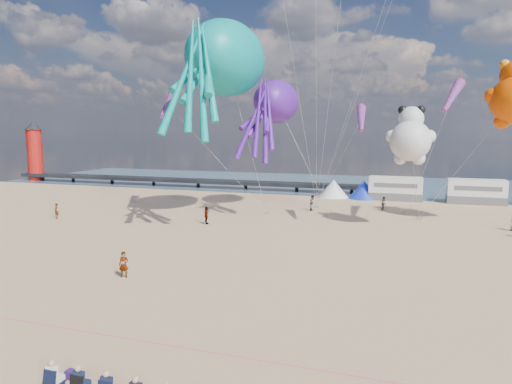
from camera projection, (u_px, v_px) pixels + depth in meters
name	position (u px, v px, depth m)	size (l,w,h in m)	color
ground	(253.00, 308.00, 23.37)	(120.00, 120.00, 0.00)	tan
water	(359.00, 185.00, 75.11)	(120.00, 120.00, 0.00)	#3C5D74
pier	(175.00, 180.00, 73.32)	(60.00, 3.00, 0.50)	black
lighthouse	(35.00, 155.00, 81.53)	(2.60, 2.60, 9.00)	#A5140F
motorhome_0	(395.00, 188.00, 58.94)	(6.60, 2.50, 3.00)	silver
motorhome_1	(476.00, 192.00, 55.99)	(6.60, 2.50, 3.00)	silver
tent_white	(333.00, 188.00, 61.46)	(4.00, 4.00, 2.40)	white
tent_blue	(364.00, 189.00, 60.22)	(4.00, 4.00, 2.40)	#1933CC
cooler_purple	(71.00, 374.00, 16.74)	(0.40, 0.30, 0.32)	#3A1C69
rope_line	(214.00, 353.00, 18.66)	(0.03, 0.03, 34.00)	#F2338C
standing_person	(124.00, 265.00, 28.08)	(0.59, 0.39, 1.63)	tan
beachgoer_1	(384.00, 204.00, 51.37)	(0.76, 0.50, 1.56)	#7F6659
beachgoer_3	(206.00, 216.00, 43.91)	(1.09, 0.63, 1.69)	#7F6659
beachgoer_5	(56.00, 211.00, 46.61)	(1.47, 0.47, 1.59)	#7F6659
beachgoer_7	(313.00, 203.00, 51.30)	(0.84, 0.55, 1.73)	#7F6659
sandbag_a	(267.00, 213.00, 49.06)	(0.50, 0.35, 0.22)	gray
sandbag_b	(331.00, 215.00, 48.01)	(0.50, 0.35, 0.22)	gray
sandbag_c	(419.00, 218.00, 46.37)	(0.50, 0.35, 0.22)	gray
sandbag_d	(408.00, 213.00, 49.29)	(0.50, 0.35, 0.22)	gray
sandbag_e	(316.00, 207.00, 53.06)	(0.50, 0.35, 0.22)	gray
kite_octopus_teal	(226.00, 59.00, 44.43)	(5.21, 12.15, 13.89)	#088C88
kite_octopus_purple	(276.00, 102.00, 50.37)	(4.23, 9.87, 11.28)	#4D178F
kite_panda	(410.00, 141.00, 40.26)	(4.38, 4.12, 6.19)	silver
windsock_left	(168.00, 105.00, 48.33)	(1.10, 8.00, 8.00)	red
windsock_mid	(453.00, 96.00, 40.93)	(1.00, 6.65, 6.65)	red
windsock_right	(361.00, 119.00, 40.87)	(0.90, 4.41, 4.41)	red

